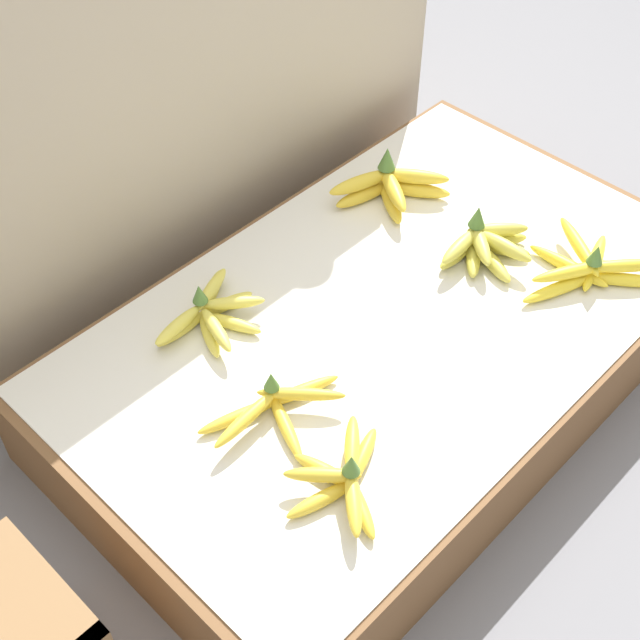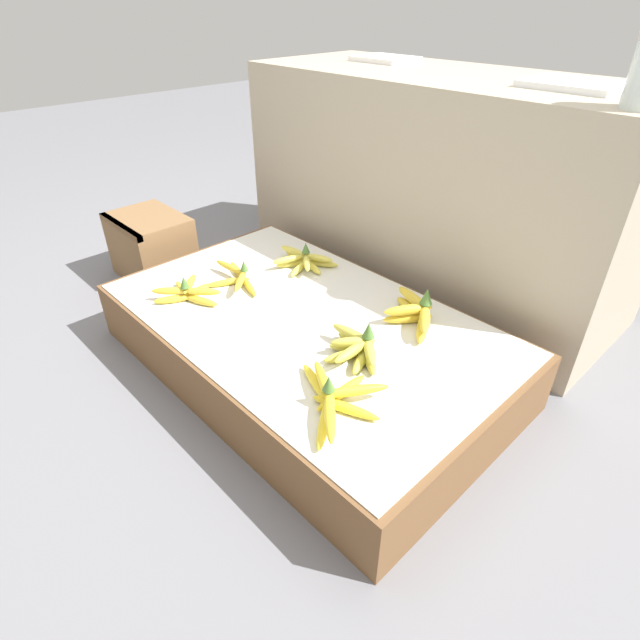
% 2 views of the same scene
% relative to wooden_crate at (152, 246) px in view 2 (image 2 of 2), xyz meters
% --- Properties ---
extents(ground_plane, '(10.00, 10.00, 0.00)m').
position_rel_wooden_crate_xyz_m(ground_plane, '(0.89, 0.04, -0.13)').
color(ground_plane, slate).
extents(display_platform, '(1.24, 0.74, 0.19)m').
position_rel_wooden_crate_xyz_m(display_platform, '(0.89, 0.04, -0.04)').
color(display_platform, brown).
rests_on(display_platform, ground_plane).
extents(back_vendor_table, '(1.45, 0.59, 0.78)m').
position_rel_wooden_crate_xyz_m(back_vendor_table, '(0.80, 0.78, 0.26)').
color(back_vendor_table, tan).
rests_on(back_vendor_table, ground_plane).
extents(wooden_crate, '(0.32, 0.24, 0.26)m').
position_rel_wooden_crate_xyz_m(wooden_crate, '(0.00, 0.00, 0.00)').
color(wooden_crate, olive).
rests_on(wooden_crate, ground_plane).
extents(banana_bunch_front_left, '(0.22, 0.20, 0.09)m').
position_rel_wooden_crate_xyz_m(banana_bunch_front_left, '(0.56, -0.16, 0.09)').
color(banana_bunch_front_left, gold).
rests_on(banana_bunch_front_left, display_platform).
extents(banana_bunch_front_midleft, '(0.27, 0.26, 0.09)m').
position_rel_wooden_crate_xyz_m(banana_bunch_front_midleft, '(1.22, -0.17, 0.09)').
color(banana_bunch_front_midleft, yellow).
rests_on(banana_bunch_front_midleft, display_platform).
extents(banana_bunch_middle_left, '(0.26, 0.17, 0.08)m').
position_rel_wooden_crate_xyz_m(banana_bunch_middle_left, '(0.58, 0.02, 0.08)').
color(banana_bunch_middle_left, gold).
rests_on(banana_bunch_middle_left, display_platform).
extents(banana_bunch_middle_midleft, '(0.21, 0.15, 0.10)m').
position_rel_wooden_crate_xyz_m(banana_bunch_middle_midleft, '(1.13, 0.00, 0.09)').
color(banana_bunch_middle_midleft, gold).
rests_on(banana_bunch_middle_midleft, display_platform).
extents(banana_bunch_back_left, '(0.22, 0.20, 0.08)m').
position_rel_wooden_crate_xyz_m(banana_bunch_back_left, '(0.65, 0.25, 0.09)').
color(banana_bunch_back_left, '#DBCC4C').
rests_on(banana_bunch_back_left, display_platform).
extents(banana_bunch_back_midleft, '(0.22, 0.18, 0.11)m').
position_rel_wooden_crate_xyz_m(banana_bunch_back_midleft, '(1.14, 0.25, 0.10)').
color(banana_bunch_back_midleft, gold).
rests_on(banana_bunch_back_midleft, display_platform).
extents(foam_tray_white, '(0.22, 0.18, 0.02)m').
position_rel_wooden_crate_xyz_m(foam_tray_white, '(0.45, 0.86, 0.66)').
color(foam_tray_white, white).
rests_on(foam_tray_white, back_vendor_table).
extents(foam_tray_dark, '(0.26, 0.22, 0.02)m').
position_rel_wooden_crate_xyz_m(foam_tray_dark, '(1.22, 0.78, 0.66)').
color(foam_tray_dark, white).
rests_on(foam_tray_dark, back_vendor_table).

